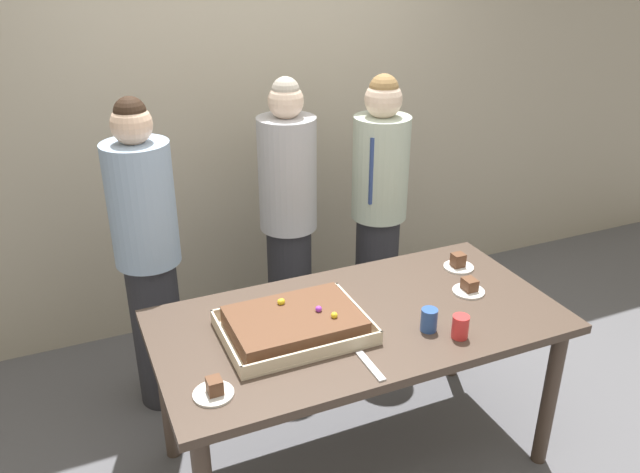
# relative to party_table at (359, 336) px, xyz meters

# --- Properties ---
(ground_plane) EXTENTS (12.00, 12.00, 0.00)m
(ground_plane) POSITION_rel_party_table_xyz_m (0.00, 0.00, -0.70)
(ground_plane) COLOR #5B5B60
(interior_back_panel) EXTENTS (8.00, 0.12, 3.00)m
(interior_back_panel) POSITION_rel_party_table_xyz_m (0.00, 1.60, 0.80)
(interior_back_panel) COLOR #B2A893
(interior_back_panel) RESTS_ON ground_plane
(party_table) EXTENTS (1.78, 0.91, 0.79)m
(party_table) POSITION_rel_party_table_xyz_m (0.00, 0.00, 0.00)
(party_table) COLOR #47382D
(party_table) RESTS_ON ground_plane
(sheet_cake) EXTENTS (0.60, 0.44, 0.12)m
(sheet_cake) POSITION_rel_party_table_xyz_m (-0.30, 0.00, 0.14)
(sheet_cake) COLOR beige
(sheet_cake) RESTS_ON party_table
(plated_slice_near_left) EXTENTS (0.15, 0.15, 0.08)m
(plated_slice_near_left) POSITION_rel_party_table_xyz_m (0.67, 0.22, 0.12)
(plated_slice_near_left) COLOR white
(plated_slice_near_left) RESTS_ON party_table
(plated_slice_near_right) EXTENTS (0.15, 0.15, 0.07)m
(plated_slice_near_right) POSITION_rel_party_table_xyz_m (0.57, -0.00, 0.12)
(plated_slice_near_right) COLOR white
(plated_slice_near_right) RESTS_ON party_table
(plated_slice_far_left) EXTENTS (0.15, 0.15, 0.07)m
(plated_slice_far_left) POSITION_rel_party_table_xyz_m (-0.71, -0.25, 0.12)
(plated_slice_far_left) COLOR white
(plated_slice_far_left) RESTS_ON party_table
(drink_cup_nearest) EXTENTS (0.07, 0.07, 0.10)m
(drink_cup_nearest) POSITION_rel_party_table_xyz_m (0.23, -0.20, 0.14)
(drink_cup_nearest) COLOR #2D5199
(drink_cup_nearest) RESTS_ON party_table
(drink_cup_middle) EXTENTS (0.07, 0.07, 0.10)m
(drink_cup_middle) POSITION_rel_party_table_xyz_m (0.31, -0.30, 0.14)
(drink_cup_middle) COLOR red
(drink_cup_middle) RESTS_ON party_table
(cake_server_utensil) EXTENTS (0.03, 0.20, 0.01)m
(cake_server_utensil) POSITION_rel_party_table_xyz_m (-0.12, -0.33, 0.10)
(cake_server_utensil) COLOR silver
(cake_server_utensil) RESTS_ON party_table
(person_serving_front) EXTENTS (0.32, 0.32, 1.66)m
(person_serving_front) POSITION_rel_party_table_xyz_m (-0.76, 0.82, 0.16)
(person_serving_front) COLOR #28282D
(person_serving_front) RESTS_ON ground_plane
(person_green_shirt_behind) EXTENTS (0.32, 0.32, 1.65)m
(person_green_shirt_behind) POSITION_rel_party_table_xyz_m (0.06, 1.02, 0.16)
(person_green_shirt_behind) COLOR #28282D
(person_green_shirt_behind) RESTS_ON ground_plane
(person_striped_tie_right) EXTENTS (0.32, 0.32, 1.65)m
(person_striped_tie_right) POSITION_rel_party_table_xyz_m (0.58, 0.91, 0.16)
(person_striped_tie_right) COLOR #28282D
(person_striped_tie_right) RESTS_ON ground_plane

